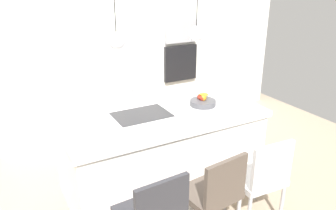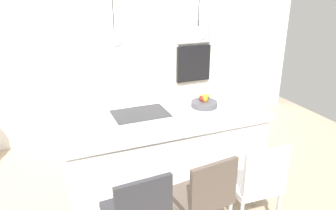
% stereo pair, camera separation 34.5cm
% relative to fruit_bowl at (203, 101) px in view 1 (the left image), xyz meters
% --- Properties ---
extents(floor, '(6.60, 6.60, 0.00)m').
position_rel_fruit_bowl_xyz_m(floor, '(-0.49, 0.07, -0.97)').
color(floor, tan).
rests_on(floor, ground).
extents(back_wall, '(6.00, 0.10, 2.60)m').
position_rel_fruit_bowl_xyz_m(back_wall, '(-0.49, 1.72, 0.33)').
color(back_wall, silver).
rests_on(back_wall, ground).
extents(kitchen_island, '(2.07, 1.12, 0.92)m').
position_rel_fruit_bowl_xyz_m(kitchen_island, '(-0.49, 0.07, -0.51)').
color(kitchen_island, white).
rests_on(kitchen_island, ground).
extents(sink_basin, '(0.56, 0.40, 0.02)m').
position_rel_fruit_bowl_xyz_m(sink_basin, '(-0.69, 0.07, -0.05)').
color(sink_basin, '#2D2D30').
rests_on(sink_basin, kitchen_island).
extents(faucet, '(0.02, 0.17, 0.22)m').
position_rel_fruit_bowl_xyz_m(faucet, '(-0.69, 0.28, 0.10)').
color(faucet, silver).
rests_on(faucet, kitchen_island).
extents(fruit_bowl, '(0.28, 0.28, 0.16)m').
position_rel_fruit_bowl_xyz_m(fruit_bowl, '(0.00, 0.00, 0.00)').
color(fruit_bowl, '#4C4C51').
rests_on(fruit_bowl, kitchen_island).
extents(microwave, '(0.54, 0.08, 0.34)m').
position_rel_fruit_bowl_xyz_m(microwave, '(0.69, 1.65, 0.48)').
color(microwave, '#9E9EA3').
rests_on(microwave, back_wall).
extents(oven, '(0.56, 0.08, 0.56)m').
position_rel_fruit_bowl_xyz_m(oven, '(0.69, 1.65, -0.02)').
color(oven, black).
rests_on(oven, back_wall).
extents(chair_middle, '(0.51, 0.46, 0.86)m').
position_rel_fruit_bowl_xyz_m(chair_middle, '(-0.44, -0.86, -0.47)').
color(chair_middle, brown).
rests_on(chair_middle, ground).
extents(chair_far, '(0.48, 0.46, 0.88)m').
position_rel_fruit_bowl_xyz_m(chair_far, '(0.08, -0.86, -0.47)').
color(chair_far, silver).
rests_on(chair_far, ground).
extents(pendant_light_left, '(0.16, 0.16, 0.76)m').
position_rel_fruit_bowl_xyz_m(pendant_light_left, '(-0.92, 0.07, 0.72)').
color(pendant_light_left, silver).
extents(pendant_light_right, '(0.16, 0.16, 0.76)m').
position_rel_fruit_bowl_xyz_m(pendant_light_right, '(-0.06, 0.07, 0.72)').
color(pendant_light_right, silver).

